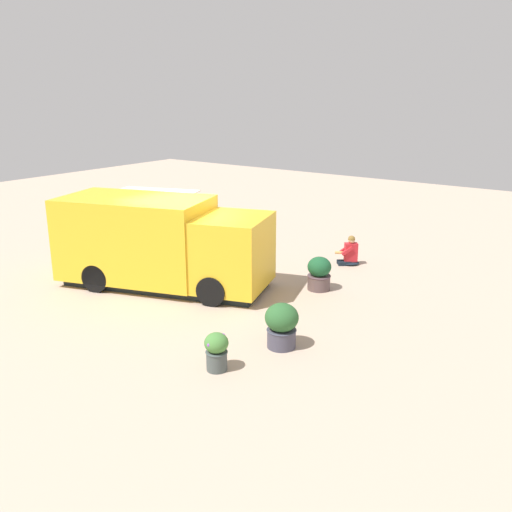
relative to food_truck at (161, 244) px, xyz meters
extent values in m
plane|color=tan|center=(0.48, -0.35, -1.12)|extent=(40.00, 40.00, 0.00)
cube|color=yellow|center=(-0.22, 0.67, 0.13)|extent=(3.17, 4.24, 2.10)
cube|color=yellow|center=(0.61, -1.89, -0.03)|extent=(2.43, 2.17, 1.78)
cube|color=black|center=(0.85, -2.64, 0.28)|extent=(1.61, 0.55, 0.67)
cube|color=black|center=(0.79, 1.00, 0.26)|extent=(0.66, 1.98, 0.73)
cube|color=white|center=(1.07, 1.09, 1.14)|extent=(1.27, 2.34, 0.03)
cube|color=black|center=(0.03, -0.10, -1.02)|extent=(3.19, 5.40, 0.20)
cylinder|color=black|center=(-0.35, -1.98, -0.75)|extent=(0.43, 0.75, 0.72)
cylinder|color=black|center=(1.44, -1.39, -0.75)|extent=(0.43, 0.75, 0.72)
cylinder|color=black|center=(-1.33, 1.02, -0.75)|extent=(0.43, 0.75, 0.72)
cylinder|color=black|center=(0.47, 1.61, -0.75)|extent=(0.43, 0.75, 0.72)
ellipsoid|color=black|center=(4.53, -3.19, -1.07)|extent=(0.67, 0.68, 0.10)
cube|color=black|center=(4.48, -2.97, -1.06)|extent=(0.32, 0.35, 0.11)
cube|color=black|center=(4.33, -3.10, -1.06)|extent=(0.32, 0.35, 0.11)
cube|color=red|center=(4.53, -3.19, -0.74)|extent=(0.40, 0.42, 0.55)
sphere|color=#D8B182|center=(4.53, -3.19, -0.37)|extent=(0.20, 0.20, 0.20)
sphere|color=olive|center=(4.53, -3.19, -0.34)|extent=(0.21, 0.21, 0.21)
cube|color=red|center=(4.53, -3.01, -0.67)|extent=(0.29, 0.32, 0.29)
cube|color=red|center=(4.36, -3.15, -0.67)|extent=(0.29, 0.32, 0.29)
cylinder|color=#E79E55|center=(4.33, -2.95, -0.75)|extent=(0.21, 0.32, 0.08)
cube|color=#EA6C3E|center=(4.33, -2.95, -0.73)|extent=(0.16, 0.26, 0.02)
cylinder|color=brown|center=(2.11, -3.49, -0.92)|extent=(0.58, 0.58, 0.38)
torus|color=#593F4C|center=(2.11, -3.49, -0.75)|extent=(0.61, 0.61, 0.04)
ellipsoid|color=#1C532F|center=(2.11, -3.49, -0.50)|extent=(0.61, 0.61, 0.52)
sphere|color=#EA3583|center=(2.13, -3.28, -0.38)|extent=(0.07, 0.07, 0.07)
sphere|color=#D92E8F|center=(1.92, -3.63, -0.39)|extent=(0.06, 0.06, 0.06)
sphere|color=#E62387|center=(2.36, -3.45, -0.45)|extent=(0.05, 0.05, 0.05)
cylinder|color=#444C4B|center=(-2.75, -4.12, -0.93)|extent=(0.38, 0.38, 0.37)
torus|color=#404C4C|center=(-2.75, -4.12, -0.76)|extent=(0.41, 0.41, 0.04)
ellipsoid|color=#477F39|center=(-2.75, -4.12, -0.58)|extent=(0.44, 0.44, 0.38)
sphere|color=purple|center=(-2.62, -4.08, -0.47)|extent=(0.06, 0.06, 0.06)
sphere|color=purple|center=(-2.58, -4.17, -0.51)|extent=(0.08, 0.08, 0.08)
sphere|color=purple|center=(-2.63, -4.18, -0.46)|extent=(0.08, 0.08, 0.08)
sphere|color=purple|center=(-2.60, -4.01, -0.54)|extent=(0.06, 0.06, 0.06)
sphere|color=purple|center=(-2.94, -4.11, -0.55)|extent=(0.09, 0.09, 0.09)
cylinder|color=#434151|center=(-1.26, -4.56, -0.93)|extent=(0.57, 0.57, 0.38)
torus|color=#3E4152|center=(-1.26, -4.56, -0.75)|extent=(0.60, 0.60, 0.04)
ellipsoid|color=#2C5E2E|center=(-1.26, -4.56, -0.48)|extent=(0.67, 0.67, 0.57)
sphere|color=#A359B9|center=(-1.53, -4.61, -0.41)|extent=(0.08, 0.08, 0.08)
sphere|color=#B2439E|center=(-0.99, -4.50, -0.42)|extent=(0.07, 0.07, 0.07)
sphere|color=#9F60AF|center=(-1.46, -4.71, -0.36)|extent=(0.06, 0.06, 0.06)
camera|label=1|loc=(-9.81, -10.10, 3.81)|focal=39.13mm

